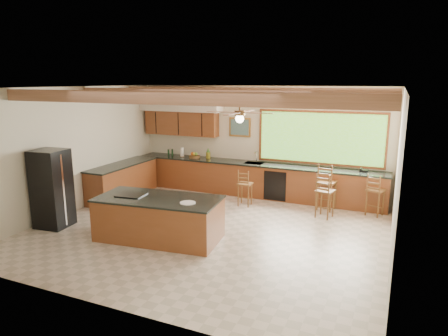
% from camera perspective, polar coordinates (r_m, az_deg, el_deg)
% --- Properties ---
extents(ground, '(7.20, 7.20, 0.00)m').
position_cam_1_polar(ground, '(8.66, -2.22, -8.85)').
color(ground, beige).
rests_on(ground, ground).
extents(room_shell, '(7.27, 6.54, 3.02)m').
position_cam_1_polar(room_shell, '(8.79, -1.49, 6.35)').
color(room_shell, beige).
rests_on(room_shell, ground).
extents(counter_run, '(7.12, 3.10, 1.23)m').
position_cam_1_polar(counter_run, '(11.03, -0.40, -1.63)').
color(counter_run, brown).
rests_on(counter_run, ground).
extents(island, '(2.58, 1.43, 0.88)m').
position_cam_1_polar(island, '(8.18, -9.27, -7.08)').
color(island, brown).
rests_on(island, ground).
extents(refrigerator, '(0.73, 0.71, 1.70)m').
position_cam_1_polar(refrigerator, '(9.41, -23.38, -2.72)').
color(refrigerator, black).
rests_on(refrigerator, ground).
extents(bar_stool_a, '(0.35, 0.35, 0.95)m').
position_cam_1_polar(bar_stool_a, '(10.11, 2.92, -2.40)').
color(bar_stool_a, brown).
rests_on(bar_stool_a, ground).
extents(bar_stool_b, '(0.46, 0.46, 1.06)m').
position_cam_1_polar(bar_stool_b, '(9.48, 14.20, -3.35)').
color(bar_stool_b, brown).
rests_on(bar_stool_b, ground).
extents(bar_stool_c, '(0.47, 0.47, 1.02)m').
position_cam_1_polar(bar_stool_c, '(9.99, 20.84, -3.13)').
color(bar_stool_c, brown).
rests_on(bar_stool_c, ground).
extents(bar_stool_d, '(0.49, 0.49, 1.17)m').
position_cam_1_polar(bar_stool_d, '(10.04, 14.44, -2.10)').
color(bar_stool_d, brown).
rests_on(bar_stool_d, ground).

